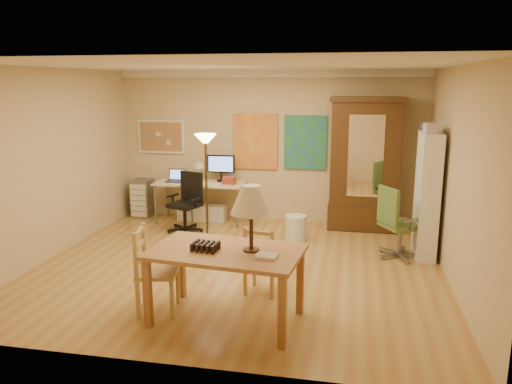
% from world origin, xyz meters
% --- Properties ---
extents(floor, '(5.50, 5.50, 0.00)m').
position_xyz_m(floor, '(0.00, 0.00, 0.00)').
color(floor, '#A56E3A').
rests_on(floor, ground).
extents(crown_molding, '(5.50, 0.08, 0.12)m').
position_xyz_m(crown_molding, '(0.00, 2.46, 2.64)').
color(crown_molding, white).
rests_on(crown_molding, floor).
extents(corkboard, '(0.90, 0.04, 0.62)m').
position_xyz_m(corkboard, '(-2.05, 2.47, 1.50)').
color(corkboard, '#B37854').
rests_on(corkboard, floor).
extents(art_panel_left, '(0.80, 0.04, 1.00)m').
position_xyz_m(art_panel_left, '(-0.25, 2.47, 1.45)').
color(art_panel_left, yellow).
rests_on(art_panel_left, floor).
extents(art_panel_right, '(0.75, 0.04, 0.95)m').
position_xyz_m(art_panel_right, '(0.65, 2.47, 1.45)').
color(art_panel_right, '#26619B').
rests_on(art_panel_right, floor).
extents(dining_table, '(1.66, 1.11, 1.47)m').
position_xyz_m(dining_table, '(0.32, -1.55, 0.93)').
color(dining_table, brown).
rests_on(dining_table, floor).
extents(ladder_chair_back, '(0.44, 0.43, 0.84)m').
position_xyz_m(ladder_chair_back, '(0.48, -0.80, 0.39)').
color(ladder_chair_back, '#A5874B').
rests_on(ladder_chair_back, floor).
extents(ladder_chair_left, '(0.50, 0.52, 0.96)m').
position_xyz_m(ladder_chair_left, '(-0.59, -1.50, 0.45)').
color(ladder_chair_left, '#A5874B').
rests_on(ladder_chair_left, floor).
extents(torchiere_lamp, '(0.32, 0.32, 1.76)m').
position_xyz_m(torchiere_lamp, '(-0.62, 0.59, 1.41)').
color(torchiere_lamp, '#412D1A').
rests_on(torchiere_lamp, floor).
extents(computer_desk, '(1.60, 0.70, 1.21)m').
position_xyz_m(computer_desk, '(-1.17, 2.16, 0.44)').
color(computer_desk, beige).
rests_on(computer_desk, floor).
extents(office_chair_black, '(0.62, 0.62, 1.00)m').
position_xyz_m(office_chair_black, '(-1.26, 1.49, 0.27)').
color(office_chair_black, black).
rests_on(office_chair_black, floor).
extents(office_chair_green, '(0.65, 0.65, 1.05)m').
position_xyz_m(office_chair_green, '(2.16, 0.82, 0.28)').
color(office_chair_green, slate).
rests_on(office_chair_green, floor).
extents(drawer_cart, '(0.35, 0.42, 0.70)m').
position_xyz_m(drawer_cart, '(-2.40, 2.29, 0.35)').
color(drawer_cart, slate).
rests_on(drawer_cart, floor).
extents(armoire, '(1.23, 0.58, 2.26)m').
position_xyz_m(armoire, '(1.69, 2.24, 0.98)').
color(armoire, '#38230F').
rests_on(armoire, floor).
extents(bookshelf, '(0.27, 0.72, 1.81)m').
position_xyz_m(bookshelf, '(2.55, 0.97, 0.90)').
color(bookshelf, white).
rests_on(bookshelf, floor).
extents(wastebin, '(0.33, 0.33, 0.42)m').
position_xyz_m(wastebin, '(0.64, 1.30, 0.21)').
color(wastebin, silver).
rests_on(wastebin, floor).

